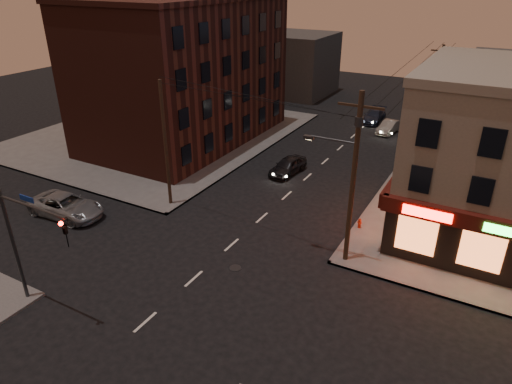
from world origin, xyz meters
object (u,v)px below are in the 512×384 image
Objects in this scene: suv_cross at (66,206)px; sedan_far at (374,116)px; sedan_mid at (389,127)px; fire_hydrant at (360,223)px; sedan_near at (288,166)px.

suv_cross is 1.17× the size of sedan_far.
sedan_mid reaches higher than fire_hydrant.
sedan_near is 6.12× the size of fire_hydrant.
suv_cross is at bearing -110.26° from sedan_mid.
sedan_far is at bearing 103.96° from fire_hydrant.
fire_hydrant is (3.49, -21.04, -0.13)m from sedan_mid.
sedan_mid is 5.83× the size of fire_hydrant.
fire_hydrant is (6.01, -24.19, -0.17)m from sedan_far.
suv_cross is 32.74m from sedan_mid.
suv_cross is at bearing -119.58° from sedan_near.
sedan_near is 15.64m from sedan_mid.
sedan_far is (12.46, 32.26, -0.08)m from suv_cross.
sedan_near is (10.31, 14.19, -0.06)m from suv_cross.
sedan_mid is 0.84× the size of sedan_far.
sedan_far is at bearing -23.57° from suv_cross.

